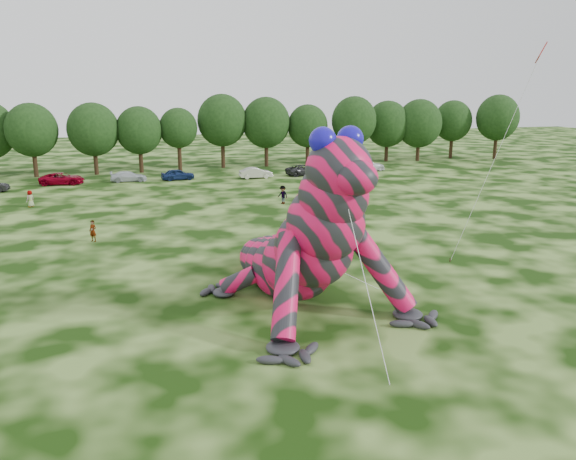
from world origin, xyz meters
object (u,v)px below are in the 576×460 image
at_px(tree_15, 419,130).
at_px(spectator_5, 302,232).
at_px(tree_6, 33,140).
at_px(tree_12, 308,135).
at_px(tree_13, 354,130).
at_px(tree_8, 140,140).
at_px(tree_16, 452,129).
at_px(car_2, 62,179).
at_px(tree_17, 497,127).
at_px(car_6, 304,170).
at_px(spectator_4, 30,199).
at_px(tree_9, 179,139).
at_px(flying_kite, 534,68).
at_px(spectator_0, 93,231).
at_px(inflatable_gecko, 285,211).
at_px(tree_10, 222,131).
at_px(car_5, 256,173).
at_px(tree_11, 266,132).
at_px(tree_14, 387,131).
at_px(car_4, 178,174).
at_px(car_3, 129,176).
at_px(tree_7, 94,139).
at_px(car_7, 367,166).
at_px(spectator_2, 283,195).

bearing_deg(tree_15, spectator_5, -128.17).
height_order(tree_6, tree_12, tree_6).
bearing_deg(tree_13, tree_8, -179.74).
height_order(tree_16, car_2, tree_16).
distance_m(tree_6, tree_17, 69.51).
bearing_deg(car_6, tree_17, -85.69).
bearing_deg(spectator_4, tree_13, 161.14).
height_order(tree_9, tree_16, tree_16).
distance_m(flying_kite, spectator_5, 18.88).
xyz_separation_m(tree_9, spectator_0, (-10.10, -36.20, -3.51)).
xyz_separation_m(inflatable_gecko, tree_13, (25.31, 50.81, 0.24)).
bearing_deg(tree_10, tree_6, -175.66).
bearing_deg(tree_10, car_2, -156.51).
bearing_deg(tree_15, car_5, -160.49).
bearing_deg(car_6, car_5, 87.41).
distance_m(tree_8, tree_16, 49.72).
relative_size(inflatable_gecko, tree_15, 2.00).
distance_m(flying_kite, tree_16, 59.78).
distance_m(inflatable_gecko, tree_10, 52.56).
bearing_deg(tree_11, tree_15, -0.98).
distance_m(tree_13, spectator_0, 51.19).
relative_size(flying_kite, spectator_0, 8.63).
bearing_deg(tree_14, tree_8, -177.36).
height_order(flying_kite, car_2, flying_kite).
relative_size(tree_10, tree_13, 1.04).
height_order(tree_12, car_5, tree_12).
bearing_deg(car_5, car_4, 81.91).
xyz_separation_m(tree_15, spectator_0, (-47.51, -36.63, -3.99)).
xyz_separation_m(flying_kite, car_2, (-31.30, 42.32, -11.74)).
relative_size(car_3, car_6, 0.88).
bearing_deg(tree_7, tree_9, 2.78).
relative_size(car_7, spectator_2, 2.78).
height_order(car_7, spectator_0, spectator_0).
bearing_deg(tree_6, tree_9, 2.03).
xyz_separation_m(flying_kite, tree_10, (-10.16, 51.51, -7.20)).
distance_m(tree_7, tree_9, 11.17).
bearing_deg(tree_12, tree_11, 175.82).
bearing_deg(tree_6, car_4, -23.58).
bearing_deg(car_7, tree_14, -47.88).
xyz_separation_m(tree_11, car_7, (12.44, -8.49, -4.29)).
relative_size(car_4, spectator_5, 2.45).
xyz_separation_m(tree_11, spectator_4, (-29.24, -21.90, -4.22)).
relative_size(tree_10, spectator_4, 6.43).
distance_m(tree_10, car_6, 14.45).
xyz_separation_m(car_2, spectator_4, (-1.71, -13.10, 0.10)).
relative_size(tree_15, car_6, 1.92).
distance_m(tree_10, car_2, 23.50).
height_order(tree_13, car_3, tree_13).
bearing_deg(tree_15, tree_13, -176.75).
relative_size(tree_12, tree_13, 0.89).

